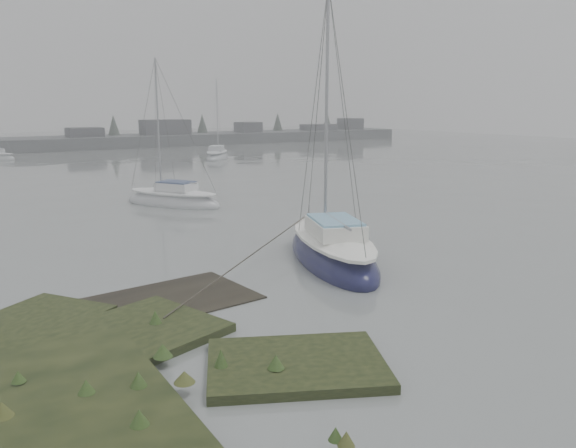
% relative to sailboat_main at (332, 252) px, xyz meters
% --- Properties ---
extents(ground, '(160.00, 160.00, 0.00)m').
position_rel_sailboat_main_xyz_m(ground, '(-5.81, 24.46, -0.30)').
color(ground, slate).
rests_on(ground, ground).
extents(far_shoreline, '(60.00, 8.00, 4.15)m').
position_rel_sailboat_main_xyz_m(far_shoreline, '(21.03, 56.36, 0.55)').
color(far_shoreline, '#4C4F51').
rests_on(far_shoreline, ground).
extents(sailboat_main, '(4.44, 7.25, 9.73)m').
position_rel_sailboat_main_xyz_m(sailboat_main, '(0.00, 0.00, 0.00)').
color(sailboat_main, '#121339').
rests_on(sailboat_main, ground).
extents(sailboat_white, '(4.68, 5.85, 8.10)m').
position_rel_sailboat_main_xyz_m(sailboat_white, '(-0.68, 13.18, -0.05)').
color(sailboat_white, silver).
rests_on(sailboat_white, ground).
extents(sailboat_far_b, '(4.87, 5.92, 8.26)m').
position_rel_sailboat_main_xyz_m(sailboat_far_b, '(12.20, 35.58, -0.05)').
color(sailboat_far_b, '#A2A7AC').
rests_on(sailboat_far_b, ground).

